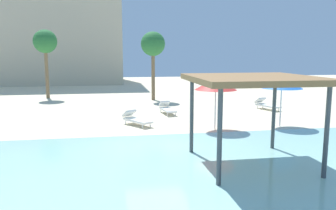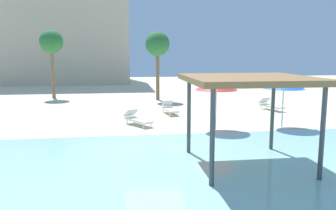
# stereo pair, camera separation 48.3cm
# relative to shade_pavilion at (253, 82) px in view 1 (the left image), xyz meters

# --- Properties ---
(ground_plane) EXTENTS (80.00, 80.00, 0.00)m
(ground_plane) POSITION_rel_shade_pavilion_xyz_m (-2.72, 2.98, -2.73)
(ground_plane) COLOR beige
(lagoon_water) EXTENTS (44.00, 13.50, 0.04)m
(lagoon_water) POSITION_rel_shade_pavilion_xyz_m (-2.72, -2.27, -2.71)
(lagoon_water) COLOR #99D1C6
(lagoon_water) RESTS_ON ground
(shade_pavilion) EXTENTS (3.91, 3.91, 2.93)m
(shade_pavilion) POSITION_rel_shade_pavilion_xyz_m (0.00, 0.00, 0.00)
(shade_pavilion) COLOR #42474C
(shade_pavilion) RESTS_ON ground
(beach_umbrella_red_1) EXTENTS (2.01, 2.01, 2.49)m
(beach_umbrella_red_1) POSITION_rel_shade_pavilion_xyz_m (0.45, 5.25, -0.52)
(beach_umbrella_red_1) COLOR silver
(beach_umbrella_red_1) RESTS_ON ground
(beach_umbrella_blue_2) EXTENTS (2.02, 2.02, 2.49)m
(beach_umbrella_blue_2) POSITION_rel_shade_pavilion_xyz_m (3.90, 5.36, -0.52)
(beach_umbrella_blue_2) COLOR silver
(beach_umbrella_blue_2) RESTS_ON ground
(lounge_chair_1) EXTENTS (1.16, 1.99, 0.74)m
(lounge_chair_1) POSITION_rel_shade_pavilion_xyz_m (5.60, 10.43, -2.40)
(lounge_chair_1) COLOR white
(lounge_chair_1) RESTS_ON ground
(lounge_chair_2) EXTENTS (1.52, 1.92, 0.74)m
(lounge_chair_2) POSITION_rel_shade_pavilion_xyz_m (-3.27, 6.91, -2.40)
(lounge_chair_2) COLOR white
(lounge_chair_2) RESTS_ON ground
(lounge_chair_3) EXTENTS (0.84, 1.96, 0.74)m
(lounge_chair_3) POSITION_rel_shade_pavilion_xyz_m (-1.12, 9.95, -2.40)
(lounge_chair_3) COLOR white
(lounge_chair_3) RESTS_ON ground
(palm_tree_0) EXTENTS (1.90, 1.90, 5.36)m
(palm_tree_0) POSITION_rel_shade_pavilion_xyz_m (-1.17, 16.30, 1.57)
(palm_tree_0) COLOR brown
(palm_tree_0) RESTS_ON ground
(palm_tree_2) EXTENTS (1.90, 1.90, 5.58)m
(palm_tree_2) POSITION_rel_shade_pavilion_xyz_m (-9.63, 18.78, 1.78)
(palm_tree_2) COLOR brown
(palm_tree_2) RESTS_ON ground
(hotel_block_0) EXTENTS (17.94, 10.72, 14.86)m
(hotel_block_0) POSITION_rel_shade_pavilion_xyz_m (-12.00, 35.07, 4.70)
(hotel_block_0) COLOR beige
(hotel_block_0) RESTS_ON ground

